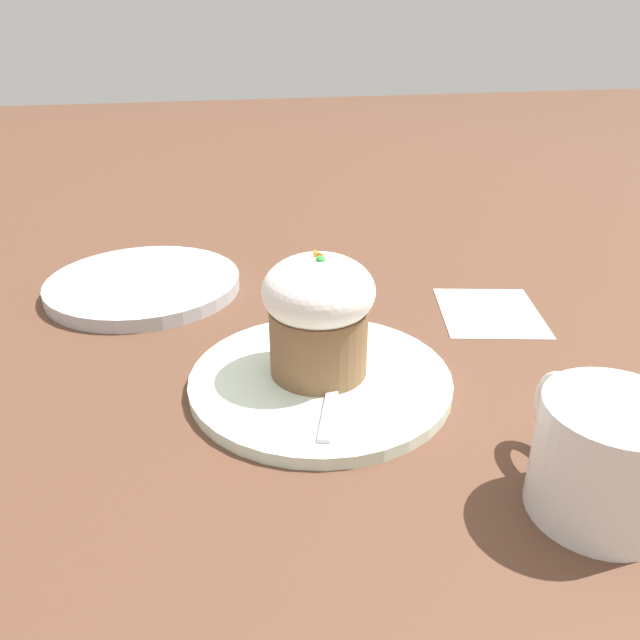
# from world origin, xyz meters

# --- Properties ---
(ground_plane) EXTENTS (4.00, 4.00, 0.00)m
(ground_plane) POSITION_xyz_m (0.00, 0.00, 0.00)
(ground_plane) COLOR #513323
(dessert_plate) EXTENTS (0.23, 0.23, 0.01)m
(dessert_plate) POSITION_xyz_m (0.00, 0.00, 0.01)
(dessert_plate) COLOR silver
(dessert_plate) RESTS_ON ground_plane
(carrot_cake) EXTENTS (0.10, 0.10, 0.11)m
(carrot_cake) POSITION_xyz_m (0.01, -0.00, 0.07)
(carrot_cake) COLOR brown
(carrot_cake) RESTS_ON dessert_plate
(spoon) EXTENTS (0.12, 0.06, 0.01)m
(spoon) POSITION_xyz_m (-0.01, -0.01, 0.01)
(spoon) COLOR silver
(spoon) RESTS_ON dessert_plate
(coffee_cup) EXTENTS (0.13, 0.09, 0.08)m
(coffee_cup) POSITION_xyz_m (-0.19, -0.15, 0.04)
(coffee_cup) COLOR white
(coffee_cup) RESTS_ON ground_plane
(side_plate) EXTENTS (0.23, 0.23, 0.02)m
(side_plate) POSITION_xyz_m (0.25, 0.16, 0.01)
(side_plate) COLOR #B2B7BC
(side_plate) RESTS_ON ground_plane
(paper_napkin) EXTENTS (0.15, 0.13, 0.00)m
(paper_napkin) POSITION_xyz_m (0.10, -0.21, 0.00)
(paper_napkin) COLOR white
(paper_napkin) RESTS_ON ground_plane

